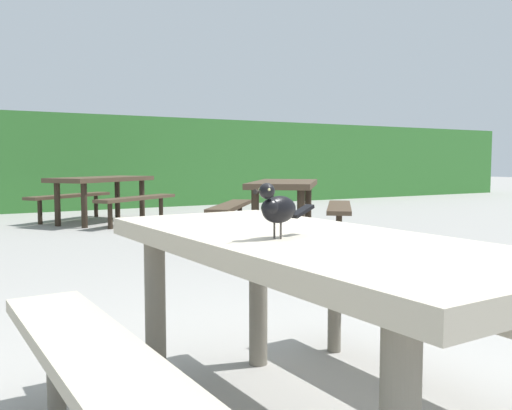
{
  "coord_description": "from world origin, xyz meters",
  "views": [
    {
      "loc": [
        -1.27,
        -1.77,
        0.99
      ],
      "look_at": [
        -0.3,
        -0.11,
        0.84
      ],
      "focal_mm": 38.44,
      "sensor_mm": 36.0,
      "label": 1
    }
  ],
  "objects_px": {
    "bird_grackle": "(277,207)",
    "picnic_table_foreground": "(302,287)",
    "picnic_table_mid_left": "(284,196)",
    "picnic_table_far_centre": "(102,188)"
  },
  "relations": [
    {
      "from": "picnic_table_far_centre",
      "to": "bird_grackle",
      "type": "bearing_deg",
      "value": -100.44
    },
    {
      "from": "bird_grackle",
      "to": "picnic_table_far_centre",
      "type": "distance_m",
      "value": 7.55
    },
    {
      "from": "bird_grackle",
      "to": "picnic_table_mid_left",
      "type": "xyz_separation_m",
      "value": [
        2.89,
        4.35,
        -0.29
      ]
    },
    {
      "from": "picnic_table_foreground",
      "to": "picnic_table_mid_left",
      "type": "xyz_separation_m",
      "value": [
        2.75,
        4.3,
        0.0
      ]
    },
    {
      "from": "picnic_table_mid_left",
      "to": "picnic_table_far_centre",
      "type": "relative_size",
      "value": 1.01
    },
    {
      "from": "bird_grackle",
      "to": "picnic_table_far_centre",
      "type": "xyz_separation_m",
      "value": [
        1.37,
        7.42,
        -0.29
      ]
    },
    {
      "from": "picnic_table_foreground",
      "to": "picnic_table_mid_left",
      "type": "bearing_deg",
      "value": 57.4
    },
    {
      "from": "picnic_table_foreground",
      "to": "bird_grackle",
      "type": "xyz_separation_m",
      "value": [
        -0.13,
        -0.04,
        0.29
      ]
    },
    {
      "from": "picnic_table_mid_left",
      "to": "bird_grackle",
      "type": "bearing_deg",
      "value": -123.59
    },
    {
      "from": "bird_grackle",
      "to": "picnic_table_foreground",
      "type": "bearing_deg",
      "value": 18.03
    }
  ]
}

